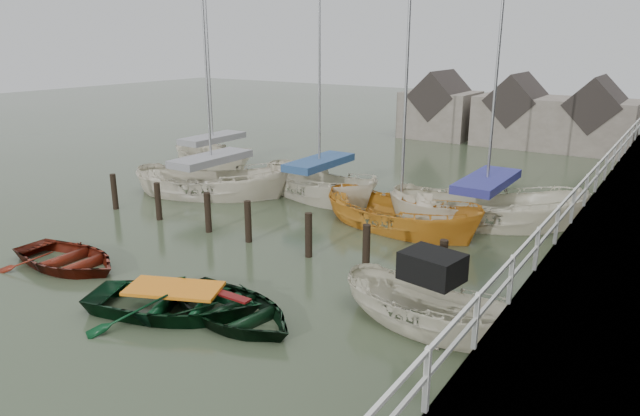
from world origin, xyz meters
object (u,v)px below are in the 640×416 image
Objects in this scene: rowboat_dkgreen at (233,319)px; sailboat_d at (484,222)px; rowboat_green at (176,313)px; sailboat_c at (400,228)px; motorboat at (426,324)px; sailboat_e at (214,167)px; sailboat_b at (319,196)px; sailboat_a at (213,194)px; rowboat_red at (68,267)px.

sailboat_d is (2.63, 10.51, 0.06)m from rowboat_dkgreen.
sailboat_c is at bearing -34.70° from rowboat_green.
sailboat_d is at bearing 18.90° from motorboat.
rowboat_dkgreen is at bearing -114.02° from sailboat_e.
sailboat_a is at bearing 135.49° from sailboat_b.
rowboat_green is at bearing 177.61° from sailboat_c.
sailboat_b is (1.96, 10.38, 0.07)m from rowboat_red.
sailboat_a is at bearing 12.40° from rowboat_red.
sailboat_b is 4.96m from sailboat_c.
sailboat_c reaches higher than rowboat_red.
sailboat_d is (8.86, 10.74, 0.06)m from rowboat_red.
rowboat_green is at bearing 126.00° from motorboat.
motorboat is at bearing -78.47° from rowboat_red.
sailboat_c is at bearing 40.10° from motorboat.
sailboat_d reaches higher than rowboat_red.
motorboat is 0.43× the size of sailboat_c.
sailboat_e is (-11.94, 11.87, 0.06)m from rowboat_dkgreen.
sailboat_c is 0.87× the size of sailboat_d.
sailboat_c is at bearing -39.04° from rowboat_red.
motorboat is 7.20m from sailboat_c.
sailboat_b is at bearing -81.85° from sailboat_e.
rowboat_green reaches higher than rowboat_red.
rowboat_green is 16.29m from sailboat_e.
sailboat_d reaches higher than sailboat_c.
motorboat is at bearing 170.42° from sailboat_d.
sailboat_b is at bearing -12.23° from rowboat_red.
rowboat_dkgreen is 0.35× the size of sailboat_a.
sailboat_e reaches higher than rowboat_green.
rowboat_red is 0.35× the size of sailboat_a.
sailboat_b reaches higher than sailboat_a.
rowboat_red is at bearing 121.55° from sailboat_d.
rowboat_dkgreen is (6.23, 0.23, 0.00)m from rowboat_red.
sailboat_a is 8.62m from sailboat_c.
sailboat_d reaches higher than motorboat.
sailboat_d reaches higher than sailboat_a.
sailboat_c is 3.14m from sailboat_d.
sailboat_c reaches higher than rowboat_green.
sailboat_a is 1.02× the size of sailboat_e.
sailboat_c is (4.62, -1.80, -0.05)m from sailboat_b.
rowboat_dkgreen is 4.54m from motorboat.
rowboat_red is 0.30× the size of sailboat_b.
rowboat_green is 6.02m from motorboat.
sailboat_a is 5.38m from sailboat_e.
rowboat_red is 10.56m from sailboat_b.
sailboat_a is at bearing 84.32° from sailboat_d.
sailboat_e is at bearing 55.32° from rowboat_dkgreen.
sailboat_b is at bearing -8.53° from rowboat_green.
sailboat_b is at bearing -84.31° from sailboat_a.
motorboat reaches higher than rowboat_green.
sailboat_d is at bearing -99.99° from sailboat_a.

